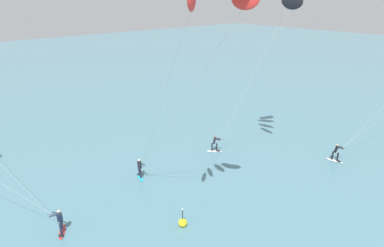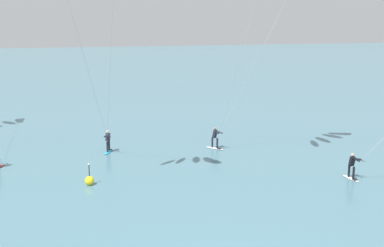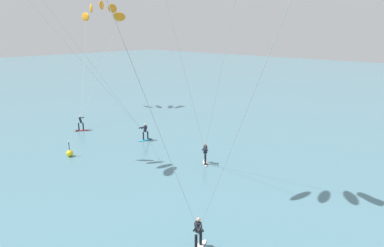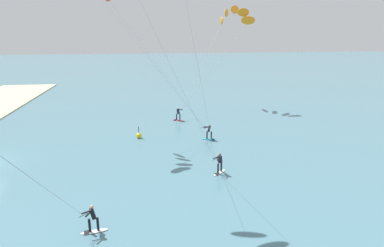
{
  "view_description": "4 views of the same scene",
  "coord_description": "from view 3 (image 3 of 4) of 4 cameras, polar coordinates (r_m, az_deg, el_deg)",
  "views": [
    {
      "loc": [
        -16.6,
        -1.15,
        14.05
      ],
      "look_at": [
        1.58,
        19.5,
        3.48
      ],
      "focal_mm": 31.65,
      "sensor_mm": 36.0,
      "label": 1
    },
    {
      "loc": [
        -4.78,
        -17.95,
        10.7
      ],
      "look_at": [
        2.27,
        18.37,
        2.25
      ],
      "focal_mm": 48.87,
      "sensor_mm": 36.0,
      "label": 2
    },
    {
      "loc": [
        20.34,
        0.08,
        10.29
      ],
      "look_at": [
        2.93,
        19.12,
        3.09
      ],
      "focal_mm": 31.61,
      "sensor_mm": 36.0,
      "label": 3
    },
    {
      "loc": [
        27.49,
        14.22,
        10.96
      ],
      "look_at": [
        1.24,
        17.47,
        3.25
      ],
      "focal_mm": 30.91,
      "sensor_mm": 36.0,
      "label": 4
    }
  ],
  "objects": [
    {
      "name": "kitesurfer_far_out",
      "position": [
        46.49,
        -15.06,
        17.31
      ],
      "size": [
        10.69,
        11.65,
        13.82
      ],
      "color": "red",
      "rests_on": "ground"
    },
    {
      "name": "marker_buoy",
      "position": [
        30.18,
        -19.93,
        -4.71
      ],
      "size": [
        0.56,
        0.56,
        1.38
      ],
      "color": "yellow",
      "rests_on": "ground"
    }
  ]
}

